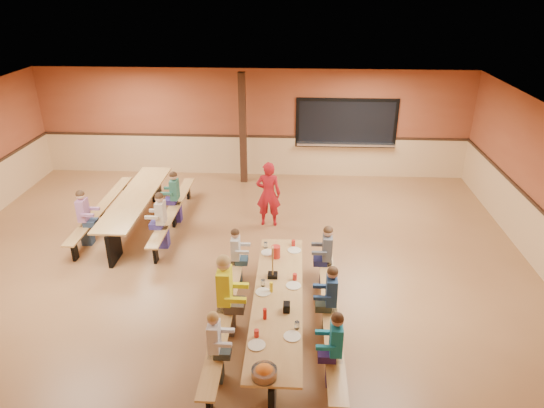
{
  "coord_description": "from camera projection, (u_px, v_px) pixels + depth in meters",
  "views": [
    {
      "loc": [
        1.26,
        -8.12,
        5.18
      ],
      "look_at": [
        0.8,
        0.47,
        1.15
      ],
      "focal_mm": 32.0,
      "sensor_mm": 36.0,
      "label": 1
    }
  ],
  "objects": [
    {
      "name": "ground",
      "position": [
        231.0,
        266.0,
        9.61
      ],
      "size": [
        12.0,
        12.0,
        0.0
      ],
      "primitive_type": "plane",
      "color": "brown",
      "rests_on": "ground"
    },
    {
      "name": "room_envelope",
      "position": [
        229.0,
        235.0,
        9.31
      ],
      "size": [
        12.04,
        10.04,
        3.02
      ],
      "color": "brown",
      "rests_on": "ground"
    },
    {
      "name": "kitchen_pass_through",
      "position": [
        346.0,
        125.0,
        13.33
      ],
      "size": [
        2.78,
        0.28,
        1.38
      ],
      "color": "black",
      "rests_on": "ground"
    },
    {
      "name": "structural_post",
      "position": [
        243.0,
        129.0,
        12.96
      ],
      "size": [
        0.18,
        0.18,
        3.0
      ],
      "primitive_type": "cube",
      "color": "black",
      "rests_on": "ground"
    },
    {
      "name": "cafeteria_table_main",
      "position": [
        278.0,
        308.0,
        7.52
      ],
      "size": [
        1.91,
        3.7,
        0.74
      ],
      "color": "#B48447",
      "rests_on": "ground"
    },
    {
      "name": "cafeteria_table_second",
      "position": [
        137.0,
        204.0,
        10.96
      ],
      "size": [
        1.91,
        3.7,
        0.74
      ],
      "color": "#B48447",
      "rests_on": "ground"
    },
    {
      "name": "seated_child_white_left",
      "position": [
        215.0,
        348.0,
        6.65
      ],
      "size": [
        0.34,
        0.28,
        1.15
      ],
      "primitive_type": null,
      "color": "silver",
      "rests_on": "ground"
    },
    {
      "name": "seated_adult_yellow",
      "position": [
        225.0,
        296.0,
        7.53
      ],
      "size": [
        0.46,
        0.37,
        1.39
      ],
      "primitive_type": null,
      "color": "yellow",
      "rests_on": "ground"
    },
    {
      "name": "seated_child_grey_left",
      "position": [
        236.0,
        257.0,
        8.81
      ],
      "size": [
        0.33,
        0.27,
        1.13
      ],
      "primitive_type": null,
      "color": "silver",
      "rests_on": "ground"
    },
    {
      "name": "seated_child_teal_right",
      "position": [
        335.0,
        350.0,
        6.58
      ],
      "size": [
        0.36,
        0.29,
        1.19
      ],
      "primitive_type": null,
      "color": "#157391",
      "rests_on": "ground"
    },
    {
      "name": "seated_child_navy_right",
      "position": [
        331.0,
        301.0,
        7.57
      ],
      "size": [
        0.37,
        0.3,
        1.2
      ],
      "primitive_type": null,
      "color": "navy",
      "rests_on": "ground"
    },
    {
      "name": "seated_child_char_right",
      "position": [
        327.0,
        257.0,
        8.77
      ],
      "size": [
        0.36,
        0.3,
        1.2
      ],
      "primitive_type": null,
      "color": "#4A4D55",
      "rests_on": "ground"
    },
    {
      "name": "seated_child_purple_sec",
      "position": [
        84.0,
        218.0,
        10.15
      ],
      "size": [
        0.37,
        0.31,
        1.22
      ],
      "primitive_type": null,
      "color": "#9D6593",
      "rests_on": "ground"
    },
    {
      "name": "seated_child_green_sec",
      "position": [
        175.0,
        197.0,
        11.12
      ],
      "size": [
        0.37,
        0.3,
        1.21
      ],
      "primitive_type": null,
      "color": "#2D6957",
      "rests_on": "ground"
    },
    {
      "name": "seated_child_tan_sec",
      "position": [
        162.0,
        221.0,
        10.04
      ],
      "size": [
        0.37,
        0.31,
        1.22
      ],
      "primitive_type": null,
      "color": "beige",
      "rests_on": "ground"
    },
    {
      "name": "standing_woman",
      "position": [
        268.0,
        194.0,
        10.9
      ],
      "size": [
        0.57,
        0.38,
        1.52
      ],
      "primitive_type": "imported",
      "rotation": [
        0.0,
        0.0,
        3.11
      ],
      "color": "#AA131C",
      "rests_on": "ground"
    },
    {
      "name": "punch_pitcher",
      "position": [
        276.0,
        252.0,
        8.43
      ],
      "size": [
        0.16,
        0.16,
        0.22
      ],
      "primitive_type": "cylinder",
      "color": "red",
      "rests_on": "cafeteria_table_main"
    },
    {
      "name": "chip_bowl",
      "position": [
        264.0,
        372.0,
        5.91
      ],
      "size": [
        0.32,
        0.32,
        0.15
      ],
      "primitive_type": null,
      "color": "orange",
      "rests_on": "cafeteria_table_main"
    },
    {
      "name": "napkin_dispenser",
      "position": [
        287.0,
        307.0,
        7.09
      ],
      "size": [
        0.1,
        0.14,
        0.13
      ],
      "primitive_type": "cube",
      "color": "black",
      "rests_on": "cafeteria_table_main"
    },
    {
      "name": "condiment_mustard",
      "position": [
        271.0,
        287.0,
        7.52
      ],
      "size": [
        0.06,
        0.06,
        0.17
      ],
      "primitive_type": "cylinder",
      "color": "yellow",
      "rests_on": "cafeteria_table_main"
    },
    {
      "name": "condiment_ketchup",
      "position": [
        265.0,
        314.0,
        6.92
      ],
      "size": [
        0.06,
        0.06,
        0.17
      ],
      "primitive_type": "cylinder",
      "color": "#B2140F",
      "rests_on": "cafeteria_table_main"
    },
    {
      "name": "table_paddle",
      "position": [
        273.0,
        270.0,
        7.87
      ],
      "size": [
        0.16,
        0.16,
        0.56
      ],
      "color": "black",
      "rests_on": "cafeteria_table_main"
    },
    {
      "name": "place_settings",
      "position": [
        278.0,
        294.0,
        7.4
      ],
      "size": [
        0.65,
        3.3,
        0.11
      ],
      "primitive_type": null,
      "color": "beige",
      "rests_on": "cafeteria_table_main"
    }
  ]
}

